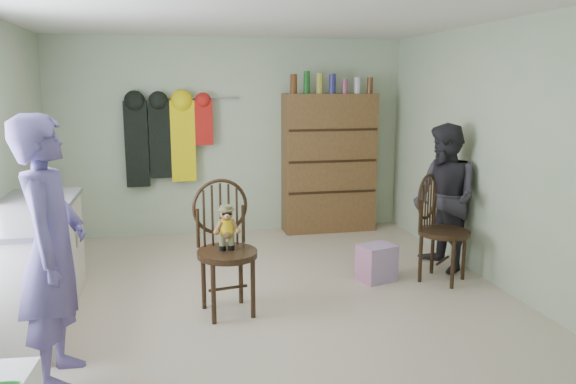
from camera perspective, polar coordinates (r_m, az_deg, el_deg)
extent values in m
plane|color=beige|center=(5.15, -2.29, -10.96)|extent=(5.00, 5.00, 0.00)
plane|color=beige|center=(7.29, -5.75, 5.59)|extent=(4.50, 0.00, 4.50)
plane|color=beige|center=(5.66, 20.72, 3.41)|extent=(0.00, 5.00, 5.00)
plane|color=white|center=(4.82, -2.53, 17.83)|extent=(5.00, 5.00, 0.00)
cube|color=silver|center=(5.07, -24.79, -6.97)|extent=(0.60, 1.80, 0.90)
cube|color=slate|center=(4.95, -25.22, -1.78)|extent=(0.64, 1.86, 0.04)
cylinder|color=#99999E|center=(4.56, -22.26, -7.53)|extent=(0.02, 0.02, 0.14)
cylinder|color=#99999E|center=(5.41, -20.64, -4.57)|extent=(0.02, 0.02, 0.14)
cylinder|color=#342012|center=(4.74, -6.19, -6.24)|extent=(0.58, 0.58, 0.05)
cylinder|color=#342012|center=(4.63, -7.57, -10.28)|extent=(0.04, 0.04, 0.50)
cylinder|color=#342012|center=(4.72, -3.57, -9.80)|extent=(0.04, 0.04, 0.50)
cylinder|color=#342012|center=(4.95, -8.57, -8.91)|extent=(0.04, 0.04, 0.50)
cylinder|color=#342012|center=(5.03, -4.82, -8.49)|extent=(0.04, 0.04, 0.50)
torus|color=#342012|center=(4.83, -6.91, -1.50)|extent=(0.49, 0.11, 0.49)
cylinder|color=#342012|center=(4.82, -9.15, -3.65)|extent=(0.03, 0.03, 0.33)
cylinder|color=#342012|center=(4.91, -4.57, -3.25)|extent=(0.03, 0.03, 0.33)
cylinder|color=yellow|center=(4.70, -6.27, -3.51)|extent=(0.12, 0.12, 0.11)
cylinder|color=#475128|center=(4.73, -6.24, -4.85)|extent=(0.07, 0.07, 0.18)
sphere|color=#9E7042|center=(4.67, -6.30, -2.21)|extent=(0.11, 0.11, 0.11)
cylinder|color=#475128|center=(4.66, -6.31, -1.59)|extent=(0.10, 0.10, 0.04)
cube|color=black|center=(4.62, -6.24, -2.25)|extent=(0.08, 0.01, 0.02)
cylinder|color=#342012|center=(5.70, 15.57, -3.99)|extent=(0.66, 0.66, 0.05)
cylinder|color=#342012|center=(5.58, 16.40, -7.12)|extent=(0.04, 0.04, 0.47)
cylinder|color=#342012|center=(5.86, 17.41, -6.30)|extent=(0.04, 0.04, 0.47)
cylinder|color=#342012|center=(5.68, 13.31, -6.63)|extent=(0.04, 0.04, 0.47)
cylinder|color=#342012|center=(5.96, 14.45, -5.85)|extent=(0.04, 0.04, 0.47)
torus|color=#342012|center=(5.69, 13.97, -0.46)|extent=(0.36, 0.33, 0.46)
cylinder|color=#342012|center=(5.54, 13.28, -2.37)|extent=(0.03, 0.03, 0.31)
cylinder|color=#342012|center=(5.89, 14.67, -1.67)|extent=(0.03, 0.03, 0.31)
cube|color=pink|center=(5.66, 8.99, -7.11)|extent=(0.41, 0.36, 0.36)
imported|color=#564A88|center=(3.89, -22.86, -5.57)|extent=(0.45, 0.66, 1.75)
imported|color=#2D2B33|center=(6.00, 15.64, -0.59)|extent=(0.64, 0.79, 1.53)
cube|color=brown|center=(7.38, 4.18, 2.94)|extent=(1.20, 0.38, 1.80)
cube|color=#342012|center=(7.26, 4.56, 0.00)|extent=(1.16, 0.02, 0.03)
cube|color=#342012|center=(7.19, 4.61, 3.13)|extent=(1.16, 0.02, 0.03)
cube|color=#342012|center=(7.15, 4.66, 6.31)|extent=(1.16, 0.02, 0.03)
cylinder|color=#592D14|center=(7.09, 0.57, 10.92)|extent=(0.09, 0.09, 0.24)
cylinder|color=#19591E|center=(7.12, 1.91, 11.07)|extent=(0.08, 0.08, 0.28)
cylinder|color=#A59933|center=(7.17, 3.22, 10.95)|extent=(0.08, 0.08, 0.25)
cylinder|color=navy|center=(7.21, 4.52, 10.91)|extent=(0.08, 0.08, 0.25)
cylinder|color=#8C3F59|center=(7.26, 5.80, 10.63)|extent=(0.08, 0.08, 0.18)
cylinder|color=#B2B2B7|center=(7.31, 7.07, 10.68)|extent=(0.09, 0.09, 0.20)
cylinder|color=#592D14|center=(7.37, 8.31, 10.66)|extent=(0.08, 0.08, 0.20)
cylinder|color=#99999E|center=(7.17, -8.99, 9.43)|extent=(1.00, 0.02, 0.02)
cube|color=black|center=(7.14, -15.11, 4.71)|extent=(0.28, 0.10, 1.05)
cube|color=black|center=(7.13, -12.88, 5.21)|extent=(0.26, 0.10, 0.95)
cube|color=yellow|center=(7.13, -10.61, 5.10)|extent=(0.30, 0.10, 1.00)
cube|color=red|center=(7.12, -8.57, 6.97)|extent=(0.22, 0.10, 0.55)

